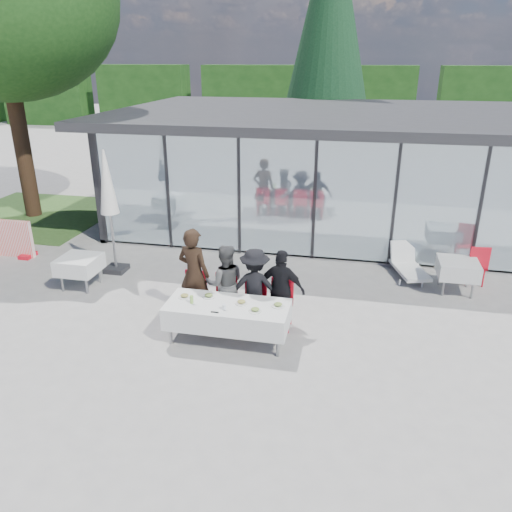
{
  "coord_description": "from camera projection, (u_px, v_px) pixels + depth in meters",
  "views": [
    {
      "loc": [
        2.11,
        -8.12,
        4.95
      ],
      "look_at": [
        0.13,
        1.2,
        1.13
      ],
      "focal_mm": 35.0,
      "sensor_mm": 36.0,
      "label": 1
    }
  ],
  "objects": [
    {
      "name": "market_umbrella",
      "position": [
        108.0,
        191.0,
        11.61
      ],
      "size": [
        0.5,
        0.5,
        3.0
      ],
      "color": "black",
      "rests_on": "ground"
    },
    {
      "name": "diner_d",
      "position": [
        282.0,
        289.0,
        9.58
      ],
      "size": [
        1.08,
        1.08,
        1.58
      ],
      "primitive_type": "imported",
      "rotation": [
        0.0,
        0.0,
        2.96
      ],
      "color": "black",
      "rests_on": "ground"
    },
    {
      "name": "diner_chair_a",
      "position": [
        195.0,
        293.0,
        10.02
      ],
      "size": [
        0.44,
        0.44,
        0.97
      ],
      "color": "red",
      "rests_on": "ground"
    },
    {
      "name": "lounger",
      "position": [
        408.0,
        264.0,
        12.1
      ],
      "size": [
        0.96,
        1.45,
        0.72
      ],
      "color": "silver",
      "rests_on": "ground"
    },
    {
      "name": "spare_chair_b",
      "position": [
        477.0,
        263.0,
        11.43
      ],
      "size": [
        0.48,
        0.48,
        0.97
      ],
      "color": "red",
      "rests_on": "ground"
    },
    {
      "name": "drinking_glasses",
      "position": [
        224.0,
        307.0,
        8.88
      ],
      "size": [
        0.07,
        0.07,
        0.1
      ],
      "color": "silver",
      "rests_on": "dining_table"
    },
    {
      "name": "diner_a",
      "position": [
        194.0,
        274.0,
        9.87
      ],
      "size": [
        0.85,
        0.85,
        1.89
      ],
      "primitive_type": "imported",
      "rotation": [
        0.0,
        0.0,
        2.87
      ],
      "color": "black",
      "rests_on": "ground"
    },
    {
      "name": "pavilion",
      "position": [
        359.0,
        151.0,
        15.85
      ],
      "size": [
        14.8,
        8.8,
        3.44
      ],
      "color": "gray",
      "rests_on": "ground"
    },
    {
      "name": "conifer_tree",
      "position": [
        329.0,
        27.0,
        19.1
      ],
      "size": [
        4.0,
        4.0,
        10.5
      ],
      "color": "#382316",
      "rests_on": "ground"
    },
    {
      "name": "plate_extra",
      "position": [
        255.0,
        310.0,
        8.83
      ],
      "size": [
        0.24,
        0.24,
        0.07
      ],
      "color": "silver",
      "rests_on": "dining_table"
    },
    {
      "name": "ground",
      "position": [
        237.0,
        332.0,
        9.62
      ],
      "size": [
        90.0,
        90.0,
        0.0
      ],
      "primitive_type": "plane",
      "color": "gray",
      "rests_on": "ground"
    },
    {
      "name": "spare_table_left",
      "position": [
        79.0,
        265.0,
        11.31
      ],
      "size": [
        0.86,
        0.86,
        0.74
      ],
      "color": "silver",
      "rests_on": "ground"
    },
    {
      "name": "plate_a",
      "position": [
        185.0,
        296.0,
        9.34
      ],
      "size": [
        0.24,
        0.24,
        0.07
      ],
      "color": "silver",
      "rests_on": "dining_table"
    },
    {
      "name": "diner_chair_b",
      "position": [
        225.0,
        295.0,
        9.89
      ],
      "size": [
        0.44,
        0.44,
        0.97
      ],
      "color": "red",
      "rests_on": "ground"
    },
    {
      "name": "folded_eyeglasses",
      "position": [
        215.0,
        312.0,
        8.79
      ],
      "size": [
        0.14,
        0.03,
        0.01
      ],
      "primitive_type": "cube",
      "color": "black",
      "rests_on": "dining_table"
    },
    {
      "name": "diner_chair_d",
      "position": [
        281.0,
        301.0,
        9.68
      ],
      "size": [
        0.44,
        0.44,
        0.97
      ],
      "color": "red",
      "rests_on": "ground"
    },
    {
      "name": "plate_b",
      "position": [
        209.0,
        296.0,
        9.35
      ],
      "size": [
        0.24,
        0.24,
        0.07
      ],
      "color": "silver",
      "rests_on": "dining_table"
    },
    {
      "name": "diner_b",
      "position": [
        225.0,
        283.0,
        9.8
      ],
      "size": [
        0.96,
        0.96,
        1.6
      ],
      "primitive_type": "imported",
      "rotation": [
        0.0,
        0.0,
        3.41
      ],
      "color": "#515151",
      "rests_on": "ground"
    },
    {
      "name": "juice_bottle",
      "position": [
        192.0,
        300.0,
        9.1
      ],
      "size": [
        0.06,
        0.06,
        0.15
      ],
      "primitive_type": "cylinder",
      "color": "#8CC251",
      "rests_on": "dining_table"
    },
    {
      "name": "plate_d",
      "position": [
        278.0,
        305.0,
        9.0
      ],
      "size": [
        0.24,
        0.24,
        0.07
      ],
      "color": "silver",
      "rests_on": "dining_table"
    },
    {
      "name": "diner_c",
      "position": [
        255.0,
        287.0,
        9.69
      ],
      "size": [
        1.11,
        1.11,
        1.57
      ],
      "primitive_type": "imported",
      "rotation": [
        0.0,
        0.0,
        3.24
      ],
      "color": "black",
      "rests_on": "ground"
    },
    {
      "name": "grass_patch",
      "position": [
        34.0,
        215.0,
        16.7
      ],
      "size": [
        5.0,
        5.0,
        0.02
      ],
      "primitive_type": "cube",
      "color": "#385926",
      "rests_on": "ground"
    },
    {
      "name": "plate_c",
      "position": [
        241.0,
        302.0,
        9.1
      ],
      "size": [
        0.24,
        0.24,
        0.07
      ],
      "color": "silver",
      "rests_on": "dining_table"
    },
    {
      "name": "treeline",
      "position": [
        306.0,
        99.0,
        34.61
      ],
      "size": [
        62.5,
        2.0,
        4.4
      ],
      "color": "#133410",
      "rests_on": "ground"
    },
    {
      "name": "dining_table",
      "position": [
        228.0,
        314.0,
        9.17
      ],
      "size": [
        2.26,
        0.96,
        0.75
      ],
      "color": "silver",
      "rests_on": "ground"
    },
    {
      "name": "diner_chair_c",
      "position": [
        255.0,
        298.0,
        9.78
      ],
      "size": [
        0.44,
        0.44,
        0.97
      ],
      "color": "red",
      "rests_on": "ground"
    },
    {
      "name": "spare_table_right",
      "position": [
        458.0,
        269.0,
        11.1
      ],
      "size": [
        0.86,
        0.86,
        0.74
      ],
      "color": "silver",
      "rests_on": "ground"
    }
  ]
}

